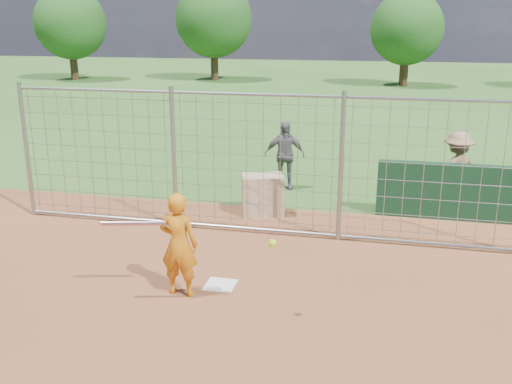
% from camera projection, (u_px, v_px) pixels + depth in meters
% --- Properties ---
extents(ground, '(100.00, 100.00, 0.00)m').
position_uv_depth(ground, '(224.00, 280.00, 8.47)').
color(ground, '#2D591E').
rests_on(ground, ground).
extents(home_plate, '(0.43, 0.43, 0.02)m').
position_uv_depth(home_plate, '(220.00, 285.00, 8.28)').
color(home_plate, silver).
rests_on(home_plate, ground).
extents(dugout_wall, '(2.60, 0.20, 1.10)m').
position_uv_depth(dugout_wall, '(446.00, 192.00, 10.94)').
color(dugout_wall, '#11381E').
rests_on(dugout_wall, ground).
extents(batter, '(0.55, 0.37, 1.49)m').
position_uv_depth(batter, '(179.00, 245.00, 7.82)').
color(batter, orange).
rests_on(batter, ground).
extents(bystander_b, '(0.98, 0.60, 1.56)m').
position_uv_depth(bystander_b, '(284.00, 155.00, 12.91)').
color(bystander_b, '#5C5B60').
rests_on(bystander_b, ground).
extents(bystander_c, '(1.20, 1.08, 1.61)m').
position_uv_depth(bystander_c, '(456.00, 172.00, 11.39)').
color(bystander_c, '#8A684B').
rests_on(bystander_c, ground).
extents(equipment_bin, '(0.93, 0.78, 0.80)m').
position_uv_depth(equipment_bin, '(263.00, 195.00, 11.25)').
color(equipment_bin, tan).
rests_on(equipment_bin, ground).
extents(equipment_in_play, '(2.38, 0.27, 0.16)m').
position_uv_depth(equipment_in_play, '(165.00, 228.00, 7.44)').
color(equipment_in_play, silver).
rests_on(equipment_in_play, ground).
extents(backstop_fence, '(9.08, 0.08, 2.60)m').
position_uv_depth(backstop_fence, '(255.00, 166.00, 9.98)').
color(backstop_fence, gray).
rests_on(backstop_fence, ground).
extents(tree_line, '(44.66, 6.72, 6.48)m').
position_uv_depth(tree_line, '(410.00, 21.00, 32.98)').
color(tree_line, '#3F2B19').
rests_on(tree_line, ground).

